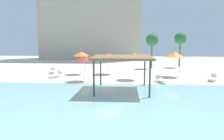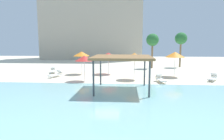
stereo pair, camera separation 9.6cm
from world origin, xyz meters
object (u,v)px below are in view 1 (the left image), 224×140
(lounge_chair_3, at_px, (212,78))
(palm_tree_1, at_px, (152,41))
(beach_umbrella_orange_4, at_px, (134,56))
(lounge_chair_1, at_px, (56,74))
(palm_tree_0, at_px, (180,39))
(beach_umbrella_orange_2, at_px, (81,54))
(beach_umbrella_red_3, at_px, (108,55))
(shade_pavilion, at_px, (122,58))
(lounge_chair_2, at_px, (53,71))
(lounge_chair_0, at_px, (160,79))
(beach_umbrella_orange_0, at_px, (175,55))
(beach_umbrella_red_1, at_px, (84,58))

(lounge_chair_3, relative_size, palm_tree_1, 0.36)
(beach_umbrella_orange_4, distance_m, lounge_chair_1, 9.26)
(palm_tree_0, xyz_separation_m, palm_tree_1, (-4.71, -1.78, -0.24))
(beach_umbrella_orange_2, relative_size, beach_umbrella_red_3, 1.05)
(shade_pavilion, distance_m, beach_umbrella_red_3, 9.06)
(beach_umbrella_orange_2, bearing_deg, shade_pavilion, -58.38)
(beach_umbrella_orange_4, relative_size, lounge_chair_3, 1.49)
(beach_umbrella_orange_2, xyz_separation_m, lounge_chair_1, (-2.48, -2.40, -2.22))
(beach_umbrella_orange_4, distance_m, lounge_chair_2, 11.30)
(shade_pavilion, xyz_separation_m, lounge_chair_1, (-7.75, 6.15, -2.37))
(lounge_chair_0, distance_m, lounge_chair_3, 5.67)
(shade_pavilion, bearing_deg, palm_tree_1, 74.16)
(lounge_chair_0, height_order, palm_tree_0, palm_tree_0)
(lounge_chair_1, bearing_deg, lounge_chair_2, -128.81)
(beach_umbrella_orange_0, xyz_separation_m, beach_umbrella_red_1, (-9.91, -3.48, -0.22))
(beach_umbrella_orange_2, relative_size, lounge_chair_2, 1.43)
(beach_umbrella_orange_4, bearing_deg, beach_umbrella_red_1, -165.38)
(shade_pavilion, distance_m, palm_tree_1, 15.80)
(beach_umbrella_orange_2, bearing_deg, beach_umbrella_orange_0, -5.42)
(beach_umbrella_red_3, bearing_deg, lounge_chair_1, -155.23)
(beach_umbrella_red_1, distance_m, palm_tree_0, 18.40)
(beach_umbrella_orange_2, height_order, palm_tree_1, palm_tree_1)
(beach_umbrella_red_1, bearing_deg, shade_pavilion, -45.49)
(beach_umbrella_red_1, distance_m, beach_umbrella_red_3, 5.25)
(lounge_chair_2, relative_size, palm_tree_0, 0.36)
(lounge_chair_2, distance_m, lounge_chair_3, 19.00)
(beach_umbrella_red_3, relative_size, lounge_chair_2, 1.36)
(beach_umbrella_orange_2, xyz_separation_m, lounge_chair_3, (14.60, -3.51, -2.22))
(beach_umbrella_red_1, distance_m, lounge_chair_1, 4.82)
(beach_umbrella_red_3, relative_size, beach_umbrella_orange_4, 0.95)
(palm_tree_0, relative_size, palm_tree_1, 1.05)
(shade_pavilion, relative_size, palm_tree_0, 0.85)
(beach_umbrella_orange_2, relative_size, palm_tree_1, 0.53)
(beach_umbrella_orange_0, relative_size, beach_umbrella_red_1, 1.10)
(lounge_chair_1, bearing_deg, lounge_chair_0, 103.36)
(lounge_chair_3, distance_m, palm_tree_1, 11.94)
(beach_umbrella_red_1, height_order, beach_umbrella_red_3, beach_umbrella_red_3)
(beach_umbrella_orange_2, bearing_deg, palm_tree_0, 30.36)
(beach_umbrella_red_3, distance_m, palm_tree_0, 13.74)
(palm_tree_1, bearing_deg, beach_umbrella_red_1, -126.49)
(beach_umbrella_red_3, distance_m, palm_tree_1, 9.03)
(shade_pavilion, bearing_deg, palm_tree_0, 61.97)
(beach_umbrella_orange_0, xyz_separation_m, palm_tree_1, (-1.68, 7.64, 1.68))
(beach_umbrella_orange_4, xyz_separation_m, lounge_chair_2, (-10.43, 3.73, -2.24))
(beach_umbrella_red_1, relative_size, palm_tree_0, 0.47)
(beach_umbrella_orange_0, height_order, beach_umbrella_red_3, beach_umbrella_orange_0)
(lounge_chair_0, height_order, palm_tree_1, palm_tree_1)
(beach_umbrella_orange_4, height_order, lounge_chair_1, beach_umbrella_orange_4)
(beach_umbrella_red_1, height_order, beach_umbrella_orange_4, beach_umbrella_orange_4)
(beach_umbrella_orange_0, bearing_deg, lounge_chair_2, 174.02)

